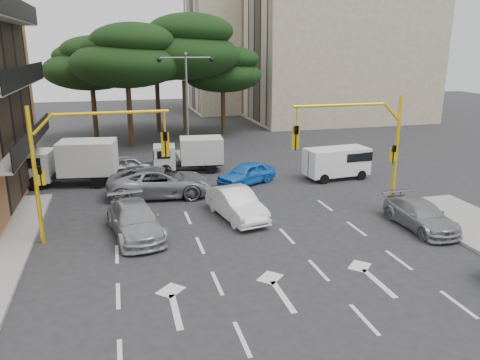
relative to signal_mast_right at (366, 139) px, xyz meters
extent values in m
plane|color=#28282B|center=(-6.80, -1.99, -3.88)|extent=(120.00, 120.00, 0.00)
cube|color=gray|center=(-6.80, 14.01, -3.81)|extent=(1.40, 6.00, 0.15)
cube|color=black|center=(-17.24, 6.01, 2.12)|extent=(0.12, 14.72, 11.20)
cube|color=tan|center=(13.20, 30.01, 5.12)|extent=(20.00, 12.00, 18.00)
cube|color=black|center=(3.14, 30.01, 4.62)|extent=(0.12, 11.04, 16.20)
cube|color=tan|center=(6.20, 42.01, 4.12)|extent=(16.00, 12.00, 16.00)
cube|color=black|center=(-1.86, 42.01, 3.62)|extent=(0.12, 11.04, 14.20)
cylinder|color=#382616|center=(-10.80, 20.01, -1.41)|extent=(0.44, 0.44, 4.95)
ellipsoid|color=black|center=(-10.80, 20.01, 3.05)|extent=(9.15, 9.15, 3.87)
ellipsoid|color=black|center=(-10.20, 19.61, 4.92)|extent=(6.86, 6.86, 2.86)
ellipsoid|color=black|center=(-11.30, 20.31, 4.37)|extent=(6.07, 6.07, 2.64)
cylinder|color=#382616|center=(-5.80, 22.01, -1.18)|extent=(0.44, 0.44, 5.40)
ellipsoid|color=black|center=(-5.80, 22.01, 3.68)|extent=(9.98, 9.98, 4.22)
ellipsoid|color=black|center=(-5.20, 21.61, 5.72)|extent=(7.49, 7.49, 3.12)
ellipsoid|color=black|center=(-6.30, 22.31, 5.12)|extent=(6.62, 6.62, 2.88)
cylinder|color=#382616|center=(-13.80, 24.01, -1.63)|extent=(0.44, 0.44, 4.50)
ellipsoid|color=black|center=(-13.80, 24.01, 2.42)|extent=(8.32, 8.32, 3.52)
ellipsoid|color=black|center=(-13.20, 23.61, 4.12)|extent=(6.24, 6.24, 2.60)
ellipsoid|color=black|center=(-14.30, 24.31, 3.62)|extent=(5.52, 5.52, 2.40)
cylinder|color=#382616|center=(-1.80, 24.01, -1.86)|extent=(0.44, 0.44, 4.05)
ellipsoid|color=black|center=(-1.80, 24.01, 1.79)|extent=(7.49, 7.49, 3.17)
ellipsoid|color=black|center=(-1.20, 23.61, 3.32)|extent=(5.62, 5.62, 2.34)
ellipsoid|color=black|center=(-2.30, 24.31, 2.87)|extent=(4.97, 4.97, 2.16)
cylinder|color=#382616|center=(-7.80, 27.01, -1.41)|extent=(0.44, 0.44, 4.95)
ellipsoid|color=black|center=(-7.80, 27.01, 3.05)|extent=(9.15, 9.15, 3.87)
ellipsoid|color=black|center=(-7.20, 26.61, 4.92)|extent=(6.86, 6.86, 2.86)
ellipsoid|color=black|center=(-8.30, 27.31, 4.37)|extent=(6.07, 6.07, 2.64)
cylinder|color=yellow|center=(1.80, 0.01, -0.88)|extent=(0.18, 0.18, 6.00)
cylinder|color=yellow|center=(1.25, 0.01, 1.37)|extent=(0.95, 0.14, 0.95)
cylinder|color=yellow|center=(-1.50, 0.01, 1.72)|extent=(4.80, 0.14, 0.14)
cylinder|color=yellow|center=(-3.70, 0.01, 1.27)|extent=(0.08, 0.08, 0.90)
imported|color=black|center=(-3.70, 0.01, 0.22)|extent=(0.20, 0.24, 1.20)
cube|color=yellow|center=(-3.70, 0.09, 0.22)|extent=(0.36, 0.06, 1.10)
imported|color=black|center=(1.58, -0.14, -0.88)|extent=(0.16, 0.20, 1.00)
cube|color=yellow|center=(1.58, -0.04, -0.88)|extent=(0.35, 0.08, 0.70)
cylinder|color=yellow|center=(-15.40, 0.01, -0.88)|extent=(0.18, 0.18, 6.00)
cylinder|color=yellow|center=(-14.85, 0.01, 1.37)|extent=(0.95, 0.14, 0.95)
cylinder|color=yellow|center=(-12.10, 0.01, 1.72)|extent=(4.80, 0.14, 0.14)
cylinder|color=yellow|center=(-9.90, 0.01, 1.27)|extent=(0.08, 0.08, 0.90)
imported|color=black|center=(-9.90, 0.01, 0.22)|extent=(0.20, 0.24, 1.20)
cube|color=yellow|center=(-9.90, 0.09, 0.22)|extent=(0.36, 0.06, 1.10)
imported|color=black|center=(-15.18, -0.14, -0.88)|extent=(0.16, 0.20, 1.00)
cube|color=yellow|center=(-15.18, -0.04, -0.88)|extent=(0.35, 0.08, 0.70)
cylinder|color=slate|center=(-6.80, 14.01, 0.02)|extent=(0.16, 0.16, 7.50)
cylinder|color=slate|center=(-7.70, 14.01, 3.67)|extent=(1.80, 0.10, 0.10)
sphere|color=black|center=(-8.70, 14.01, 3.52)|extent=(0.36, 0.36, 0.36)
cylinder|color=slate|center=(-5.90, 14.01, 3.67)|extent=(1.80, 0.10, 0.10)
sphere|color=black|center=(-4.90, 14.01, 3.52)|extent=(0.36, 0.36, 0.36)
sphere|color=slate|center=(-6.80, 14.01, 3.92)|extent=(0.24, 0.24, 0.24)
imported|color=white|center=(-6.44, 0.89, -3.14)|extent=(2.41, 4.73, 1.49)
imported|color=blue|center=(-4.30, 6.62, -3.21)|extent=(4.27, 3.19, 1.35)
imported|color=#A3A5AB|center=(-11.44, -0.09, -3.15)|extent=(2.76, 5.28, 1.46)
imported|color=gray|center=(-9.73, 5.48, -3.06)|extent=(6.22, 3.38, 1.66)
imported|color=gray|center=(-11.23, 11.01, -3.27)|extent=(3.76, 1.81, 1.24)
imported|color=gray|center=(1.65, -2.65, -3.24)|extent=(1.82, 4.47, 1.30)
camera|label=1|loc=(-11.93, -20.53, 4.40)|focal=35.00mm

